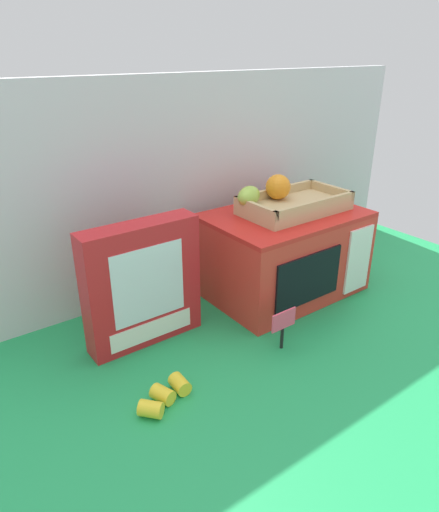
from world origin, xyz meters
name	(u,v)px	position (x,y,z in m)	size (l,w,h in m)	color
ground_plane	(235,305)	(0.00, 0.00, 0.00)	(1.70, 1.70, 0.00)	#219E54
display_back_panel	(191,184)	(0.00, 0.21, 0.29)	(1.61, 0.03, 0.59)	silver
toy_microwave	(283,253)	(0.16, -0.01, 0.12)	(0.42, 0.30, 0.23)	red
food_groups_crate	(287,202)	(0.18, 0.00, 0.26)	(0.31, 0.18, 0.10)	tan
cookie_set_box	(142,284)	(-0.27, 0.00, 0.15)	(0.28, 0.07, 0.30)	red
price_sign	(283,324)	(-0.03, -0.22, 0.07)	(0.07, 0.01, 0.10)	black
loose_toy_banana	(165,396)	(-0.35, -0.22, 0.02)	(0.13, 0.08, 0.03)	yellow
loose_toy_apple	(343,253)	(0.46, 0.01, 0.03)	(0.07, 0.07, 0.07)	red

